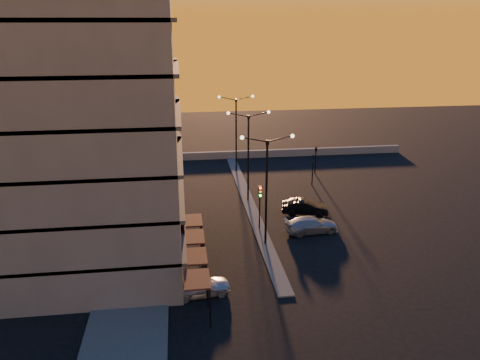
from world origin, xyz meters
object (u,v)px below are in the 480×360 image
car_sedan (305,207)px  car_wagon (311,225)px  streetlamp_mid (248,150)px  car_hatchback (200,286)px  traffic_light_main (260,200)px

car_sedan → car_wagon: car_sedan is taller
streetlamp_mid → car_wagon: 10.49m
car_hatchback → car_wagon: bearing=-56.7°
traffic_light_main → car_hatchback: traffic_light_main is taller
car_wagon → car_hatchback: bearing=123.9°
traffic_light_main → car_hatchback: (-5.85, -9.75, -2.17)m
traffic_light_main → car_hatchback: 11.57m
car_hatchback → car_sedan: 16.78m
traffic_light_main → car_wagon: bearing=-12.4°
car_hatchback → streetlamp_mid: bearing=-26.1°
car_hatchback → traffic_light_main: bearing=-38.0°
streetlamp_mid → traffic_light_main: streetlamp_mid is taller
streetlamp_mid → car_wagon: streetlamp_mid is taller
car_hatchback → car_sedan: bearing=-47.3°
traffic_light_main → car_sedan: bearing=31.4°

